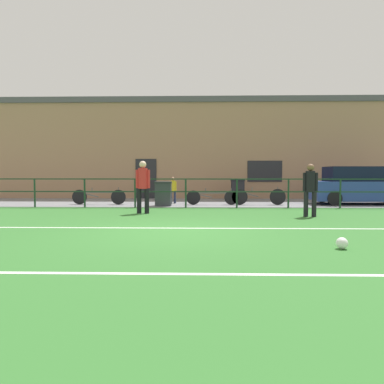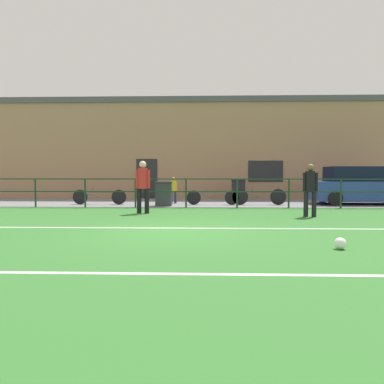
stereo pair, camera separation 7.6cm
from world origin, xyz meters
The scene contains 16 objects.
ground centered at (0.00, 0.00, -0.02)m, with size 60.00×44.00×0.04m, color #33702D.
field_line_touchline centered at (0.00, 0.60, 0.00)m, with size 36.00×0.11×0.00m, color white.
field_line_hash centered at (0.00, -3.58, 0.00)m, with size 36.00×0.11×0.00m, color white.
pavement_strip centered at (0.00, 8.50, 0.01)m, with size 48.00×5.00×0.02m, color slate.
perimeter_fence centered at (0.00, 6.00, 0.75)m, with size 36.07×0.07×1.15m.
clubhouse_facade centered at (0.00, 12.20, 2.69)m, with size 28.00×2.56×5.36m.
player_goalkeeper centered at (4.01, 3.11, 0.94)m, with size 0.45×0.29×1.65m.
player_striker centered at (-1.35, 3.89, 1.00)m, with size 0.48×0.31×1.77m.
soccer_ball_match centered at (3.16, -1.85, 0.11)m, with size 0.21×0.21×0.21m, color white.
spectator_child centered at (-0.65, 7.83, 0.68)m, with size 0.32×0.20×1.17m.
parked_car_red centered at (7.52, 7.73, 0.79)m, with size 4.35×1.85×1.62m.
bicycle_parked_0 centered at (1.07, 7.20, 0.34)m, with size 2.21×0.04×0.71m.
bicycle_parked_1 centered at (3.02, 7.20, 0.37)m, with size 2.27×0.04×0.76m.
bicycle_parked_2 centered at (-3.78, 7.20, 0.35)m, with size 2.31×0.04×0.73m.
trash_bin_0 centered at (2.37, 9.61, 0.53)m, with size 0.65×0.55×1.02m.
trash_bin_1 centered at (-0.95, 6.63, 0.52)m, with size 0.68×0.57×0.99m.
Camera 2 is at (0.72, -8.56, 1.37)m, focal length 34.86 mm.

